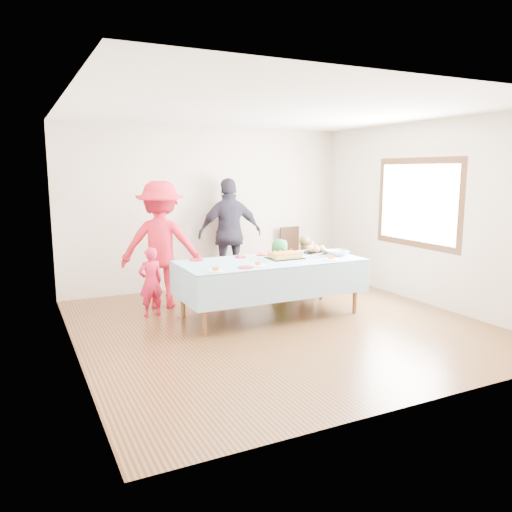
{
  "coord_description": "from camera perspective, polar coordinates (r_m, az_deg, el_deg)",
  "views": [
    {
      "loc": [
        -3.02,
        -5.48,
        1.98
      ],
      "look_at": [
        -0.18,
        0.3,
        0.87
      ],
      "focal_mm": 35.0,
      "sensor_mm": 36.0,
      "label": 1
    }
  ],
  "objects": [
    {
      "name": "plate_red_near",
      "position": [
        6.23,
        -1.18,
        -1.31
      ],
      "size": [
        0.19,
        0.19,
        0.01
      ],
      "primitive_type": "cylinder",
      "color": "red",
      "rests_on": "party_table"
    },
    {
      "name": "party_hat",
      "position": [
        7.64,
        6.47,
        1.32
      ],
      "size": [
        0.1,
        0.1,
        0.18
      ],
      "primitive_type": "cone",
      "color": "silver",
      "rests_on": "party_table"
    },
    {
      "name": "plate_red_far_c",
      "position": [
        7.16,
        0.7,
        0.13
      ],
      "size": [
        0.17,
        0.17,
        0.01
      ],
      "primitive_type": "cylinder",
      "color": "red",
      "rests_on": "party_table"
    },
    {
      "name": "toddler_left",
      "position": [
        6.97,
        -11.95,
        -2.91
      ],
      "size": [
        0.38,
        0.28,
        0.96
      ],
      "primitive_type": "imported",
      "rotation": [
        0.0,
        0.0,
        3.28
      ],
      "color": "red",
      "rests_on": "ground"
    },
    {
      "name": "room_walls",
      "position": [
        6.29,
        3.16,
        7.82
      ],
      "size": [
        5.04,
        5.04,
        2.72
      ],
      "color": "beige",
      "rests_on": "ground"
    },
    {
      "name": "plate_white_right",
      "position": [
        6.87,
        8.59,
        -0.38
      ],
      "size": [
        0.22,
        0.22,
        0.01
      ],
      "primitive_type": "cylinder",
      "color": "white",
      "rests_on": "party_table"
    },
    {
      "name": "dining_chair",
      "position": [
        9.12,
        4.26,
        0.61
      ],
      "size": [
        0.47,
        0.47,
        0.96
      ],
      "rotation": [
        0.0,
        0.0,
        0.15
      ],
      "color": "black",
      "rests_on": "ground"
    },
    {
      "name": "party_table",
      "position": [
        6.8,
        1.67,
        -0.91
      ],
      "size": [
        2.5,
        1.1,
        0.78
      ],
      "color": "brown",
      "rests_on": "ground"
    },
    {
      "name": "adult_left",
      "position": [
        7.34,
        -10.77,
        1.26
      ],
      "size": [
        1.36,
        1.09,
        1.84
      ],
      "primitive_type": "imported",
      "rotation": [
        0.0,
        0.0,
        2.74
      ],
      "color": "red",
      "rests_on": "ground"
    },
    {
      "name": "plate_white_mid",
      "position": [
        6.35,
        0.23,
        -1.09
      ],
      "size": [
        0.21,
        0.21,
        0.01
      ],
      "primitive_type": "cylinder",
      "color": "white",
      "rests_on": "party_table"
    },
    {
      "name": "plate_red_far_b",
      "position": [
        6.98,
        -1.77,
        -0.12
      ],
      "size": [
        0.16,
        0.16,
        0.01
      ],
      "primitive_type": "cylinder",
      "color": "red",
      "rests_on": "party_table"
    },
    {
      "name": "adult_right",
      "position": [
        8.42,
        -2.98,
        2.56
      ],
      "size": [
        1.14,
        0.58,
        1.86
      ],
      "primitive_type": "imported",
      "rotation": [
        0.0,
        0.0,
        3.02
      ],
      "color": "#2E2B3C",
      "rests_on": "ground"
    },
    {
      "name": "toddler_right",
      "position": [
        8.05,
        5.37,
        -1.09
      ],
      "size": [
        0.5,
        0.41,
        0.95
      ],
      "primitive_type": "imported",
      "rotation": [
        0.0,
        0.0,
        3.03
      ],
      "color": "tan",
      "rests_on": "ground"
    },
    {
      "name": "plate_red_far_d",
      "position": [
        7.34,
        3.35,
        0.36
      ],
      "size": [
        0.19,
        0.19,
        0.01
      ],
      "primitive_type": "cylinder",
      "color": "red",
      "rests_on": "party_table"
    },
    {
      "name": "rolls_tray",
      "position": [
        7.4,
        6.9,
        0.7
      ],
      "size": [
        0.37,
        0.37,
        0.11
      ],
      "color": "black",
      "rests_on": "party_table"
    },
    {
      "name": "fork_pile",
      "position": [
        7.01,
        6.91,
        0.08
      ],
      "size": [
        0.24,
        0.18,
        0.07
      ],
      "primitive_type": null,
      "color": "white",
      "rests_on": "party_table"
    },
    {
      "name": "plate_red_far_a",
      "position": [
        6.8,
        -6.87,
        -0.45
      ],
      "size": [
        0.19,
        0.19,
        0.01
      ],
      "primitive_type": "cylinder",
      "color": "red",
      "rests_on": "party_table"
    },
    {
      "name": "birthday_cake",
      "position": [
        6.9,
        3.32,
        0.04
      ],
      "size": [
        0.47,
        0.36,
        0.08
      ],
      "color": "black",
      "rests_on": "party_table"
    },
    {
      "name": "plate_white_left",
      "position": [
        6.04,
        -4.65,
        -1.7
      ],
      "size": [
        0.2,
        0.2,
        0.01
      ],
      "primitive_type": "cylinder",
      "color": "white",
      "rests_on": "party_table"
    },
    {
      "name": "ground",
      "position": [
        6.57,
        2.62,
        -7.82
      ],
      "size": [
        5.0,
        5.0,
        0.0
      ],
      "primitive_type": "plane",
      "color": "#4B2715",
      "rests_on": "ground"
    },
    {
      "name": "toddler_mid",
      "position": [
        7.76,
        2.74,
        -1.48
      ],
      "size": [
        0.54,
        0.44,
        0.94
      ],
      "primitive_type": "imported",
      "rotation": [
        0.0,
        0.0,
        3.5
      ],
      "color": "#297D3B",
      "rests_on": "ground"
    },
    {
      "name": "punch_bowl",
      "position": [
        7.22,
        9.31,
        0.35
      ],
      "size": [
        0.31,
        0.31,
        0.08
      ],
      "primitive_type": "imported",
      "color": "silver",
      "rests_on": "party_table"
    }
  ]
}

